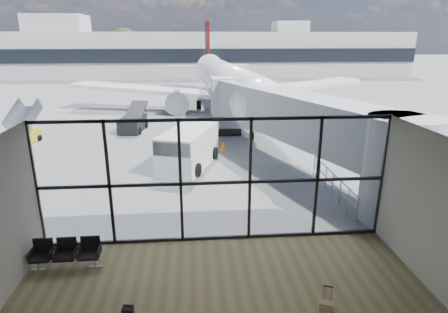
{
  "coord_description": "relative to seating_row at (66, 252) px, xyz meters",
  "views": [
    {
      "loc": [
        -0.69,
        -12.05,
        6.99
      ],
      "look_at": [
        0.54,
        3.0,
        2.19
      ],
      "focal_mm": 30.0,
      "sensor_mm": 36.0,
      "label": 1
    }
  ],
  "objects": [
    {
      "name": "mobile_stairs",
      "position": [
        -7.8,
        15.15,
        0.04
      ],
      "size": [
        2.21,
        3.55,
        2.34
      ],
      "rotation": [
        0.0,
        0.0,
        -0.18
      ],
      "color": "gold",
      "rests_on": "ground"
    },
    {
      "name": "tree_2",
      "position": [
        -28.17,
        73.29,
        5.35
      ],
      "size": [
        6.27,
        6.27,
        9.03
      ],
      "color": "#382619",
      "rests_on": "ground"
    },
    {
      "name": "suitcase",
      "position": [
        7.4,
        -3.05,
        -0.23
      ],
      "size": [
        0.41,
        0.35,
        0.98
      ],
      "rotation": [
        0.0,
        0.0,
        -0.35
      ],
      "color": "#927251",
      "rests_on": "ground"
    },
    {
      "name": "traffic_cone_c",
      "position": [
        5.97,
        12.34,
        -0.2
      ],
      "size": [
        0.48,
        0.48,
        0.68
      ],
      "color": "orange",
      "rests_on": "ground"
    },
    {
      "name": "jet_bridge",
      "position": [
        9.73,
        8.37,
        2.23
      ],
      "size": [
        8.0,
        16.5,
        4.33
      ],
      "color": "#95989A",
      "rests_on": "ground"
    },
    {
      "name": "lounge_shell",
      "position": [
        4.83,
        -3.51,
        2.12
      ],
      "size": [
        12.02,
        8.01,
        4.51
      ],
      "color": "brown",
      "rests_on": "ground"
    },
    {
      "name": "glass_curtain_wall",
      "position": [
        4.83,
        1.29,
        1.72
      ],
      "size": [
        12.1,
        0.12,
        4.5
      ],
      "color": "white",
      "rests_on": "ground"
    },
    {
      "name": "service_van",
      "position": [
        3.74,
        9.52,
        0.55
      ],
      "size": [
        3.62,
        5.26,
        2.1
      ],
      "rotation": [
        0.0,
        0.0,
        -0.35
      ],
      "color": "white",
      "rests_on": "ground"
    },
    {
      "name": "far_terminal",
      "position": [
        4.24,
        63.27,
        3.68
      ],
      "size": [
        80.0,
        12.2,
        11.0
      ],
      "color": "beige",
      "rests_on": "ground"
    },
    {
      "name": "apron_railing",
      "position": [
        10.43,
        4.79,
        0.19
      ],
      "size": [
        0.06,
        5.46,
        1.11
      ],
      "color": "gray",
      "rests_on": "ground"
    },
    {
      "name": "traffic_cone_a",
      "position": [
        5.69,
        14.31,
        -0.23
      ],
      "size": [
        0.44,
        0.44,
        0.63
      ],
      "color": "#FF4A0D",
      "rests_on": "ground"
    },
    {
      "name": "tree_5",
      "position": [
        -10.17,
        73.29,
        5.35
      ],
      "size": [
        6.27,
        6.27,
        9.03
      ],
      "color": "#382619",
      "rests_on": "ground"
    },
    {
      "name": "seating_row",
      "position": [
        0.0,
        0.0,
        0.0
      ],
      "size": [
        2.14,
        0.62,
        0.95
      ],
      "rotation": [
        0.0,
        0.0,
        0.01
      ],
      "color": "gray",
      "rests_on": "ground"
    },
    {
      "name": "tree_1",
      "position": [
        -34.17,
        73.29,
        4.73
      ],
      "size": [
        5.61,
        5.61,
        8.07
      ],
      "color": "#382619",
      "rests_on": "ground"
    },
    {
      "name": "belt_loader",
      "position": [
        -0.62,
        18.5,
        0.14
      ],
      "size": [
        2.06,
        4.47,
        1.99
      ],
      "rotation": [
        0.0,
        0.0,
        -0.12
      ],
      "color": "black",
      "rests_on": "ground"
    },
    {
      "name": "airliner",
      "position": [
        7.29,
        28.55,
        2.28
      ],
      "size": [
        30.88,
        35.82,
        9.22
      ],
      "rotation": [
        0.0,
        0.0,
        0.07
      ],
      "color": "white",
      "rests_on": "ground"
    },
    {
      "name": "tree_3",
      "position": [
        -22.17,
        73.29,
        4.11
      ],
      "size": [
        4.95,
        4.95,
        7.12
      ],
      "color": "#382619",
      "rests_on": "ground"
    },
    {
      "name": "tree_4",
      "position": [
        -16.17,
        73.29,
        4.73
      ],
      "size": [
        5.61,
        5.61,
        8.07
      ],
      "color": "#382619",
      "rests_on": "ground"
    },
    {
      "name": "ground",
      "position": [
        4.83,
        41.29,
        -0.53
      ],
      "size": [
        220.0,
        220.0,
        0.0
      ],
      "primitive_type": "plane",
      "color": "slate",
      "rests_on": "ground"
    }
  ]
}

